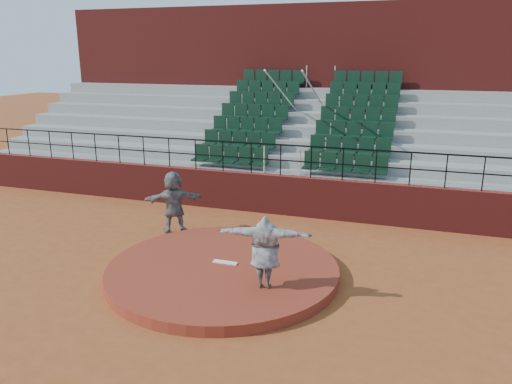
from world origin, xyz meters
TOP-DOWN VIEW (x-y plane):
  - ground at (0.00, 0.00)m, footprint 90.00×90.00m
  - pitchers_mound at (0.00, 0.00)m, footprint 5.50×5.50m
  - pitching_rubber at (0.00, 0.15)m, footprint 0.60×0.15m
  - boundary_wall at (0.00, 5.00)m, footprint 24.00×0.30m
  - wall_railing at (0.00, 5.00)m, footprint 24.04×0.05m
  - seating_deck at (0.00, 8.65)m, footprint 24.00×5.97m
  - press_box_facade at (0.00, 12.60)m, footprint 24.00×3.00m
  - pitcher at (1.28, -0.73)m, footprint 2.04×0.84m
  - fielder at (-2.49, 2.36)m, footprint 1.74×1.35m

SIDE VIEW (x-z plane):
  - ground at x=0.00m, z-range 0.00..0.00m
  - pitchers_mound at x=0.00m, z-range 0.00..0.25m
  - pitching_rubber at x=0.00m, z-range 0.25..0.28m
  - boundary_wall at x=0.00m, z-range 0.00..1.30m
  - fielder at x=-2.49m, z-range 0.00..1.84m
  - pitcher at x=1.28m, z-range 0.25..1.86m
  - seating_deck at x=0.00m, z-range -0.88..3.75m
  - wall_railing at x=0.00m, z-range 1.52..2.54m
  - press_box_facade at x=0.00m, z-range 0.00..7.10m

